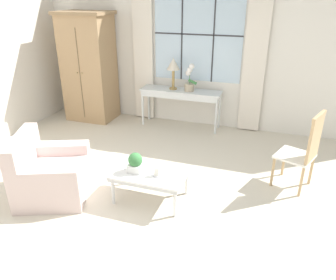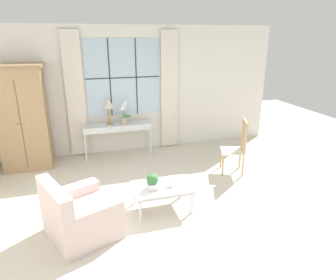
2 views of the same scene
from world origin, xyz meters
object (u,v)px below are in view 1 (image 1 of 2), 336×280
Objects in this scene: table_lamp at (173,66)px; console_table at (181,94)px; potted_plant_small at (135,162)px; armchair_upholstered at (51,175)px; side_chair_wooden at (305,148)px; pillar_candle at (157,172)px; coffee_table at (150,174)px; armoire at (89,67)px; potted_orchid at (190,80)px.

console_table is at bearing -4.73° from table_lamp.
armchair_upholstered is at bearing -166.42° from potted_plant_small.
pillar_candle is at bearing -150.35° from side_chair_wooden.
side_chair_wooden is at bearing -36.88° from console_table.
table_lamp is 0.51× the size of armchair_upholstered.
side_chair_wooden is 1.19× the size of coffee_table.
side_chair_wooden reaches higher than pillar_candle.
console_table reaches higher than coffee_table.
armchair_upholstered reaches higher than coffee_table.
console_table is 0.55m from table_lamp.
console_table reaches higher than pillar_candle.
coffee_table is at bearing -81.77° from console_table.
armchair_upholstered is 8.93× the size of pillar_candle.
table_lamp is at bearing 175.27° from console_table.
table_lamp reaches higher than armchair_upholstered.
pillar_candle is (0.12, -0.07, 0.10)m from coffee_table.
coffee_table is at bearing -153.79° from side_chair_wooden.
armchair_upholstered is 1.07× the size of side_chair_wooden.
potted_plant_small is (-1.95, -0.93, -0.07)m from side_chair_wooden.
side_chair_wooden is (3.02, 1.19, 0.31)m from armchair_upholstered.
table_lamp is 0.65× the size of coffee_table.
table_lamp reaches higher than console_table.
console_table is (1.85, 0.12, -0.41)m from armoire.
console_table is 2.95m from armchair_upholstered.
armoire reaches higher than console_table.
table_lamp is at bearing 144.82° from side_chair_wooden.
pillar_candle is at bearing -76.15° from table_lamp.
potted_plant_small reaches higher than coffee_table.
table_lamp is 2.73m from pillar_candle.
console_table is 0.33m from potted_orchid.
console_table is 2.54m from potted_plant_small.
pillar_candle is at bearing -79.42° from console_table.
table_lamp is at bearing 176.75° from potted_orchid.
potted_plant_small is (-0.17, -0.05, 0.17)m from coffee_table.
side_chair_wooden reaches higher than console_table.
armchair_upholstered is (0.96, -2.66, -0.76)m from armoire.
side_chair_wooden is at bearing -39.04° from potted_orchid.
armoire is 1.37× the size of console_table.
armoire is 1.82× the size of armchair_upholstered.
side_chair_wooden is 1.99m from coffee_table.
console_table is 1.33× the size of armchair_upholstered.
potted_plant_small is at bearing -85.75° from console_table.
table_lamp is (1.69, 0.14, 0.12)m from armoire.
armchair_upholstered is 1.13m from potted_plant_small.
pillar_candle is (0.31, -2.54, -0.47)m from potted_orchid.
side_chair_wooden is (2.29, -1.61, -0.58)m from table_lamp.
armchair_upholstered is (-0.88, -2.79, -0.36)m from console_table.
side_chair_wooden is at bearing 21.48° from armchair_upholstered.
armoire is 1.94× the size of side_chair_wooden.
potted_plant_small is at bearing 13.58° from armchair_upholstered.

